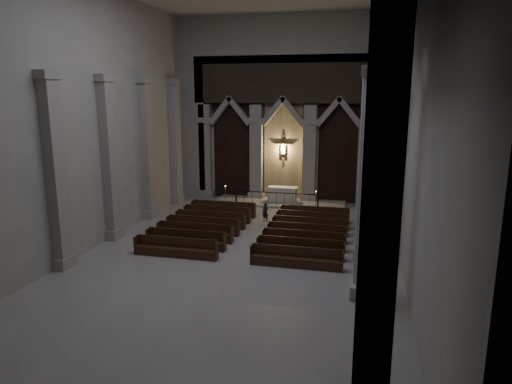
% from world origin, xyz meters
% --- Properties ---
extents(room, '(24.00, 24.10, 12.00)m').
position_xyz_m(room, '(0.00, 0.00, 7.60)').
color(room, gray).
rests_on(room, ground).
extents(sanctuary_wall, '(14.00, 0.77, 12.00)m').
position_xyz_m(sanctuary_wall, '(0.00, 11.54, 6.62)').
color(sanctuary_wall, '#9D9A92').
rests_on(sanctuary_wall, ground).
extents(right_arcade, '(1.00, 24.00, 12.00)m').
position_xyz_m(right_arcade, '(5.50, 1.33, 7.83)').
color(right_arcade, '#9D9A92').
rests_on(right_arcade, ground).
extents(left_pilasters, '(0.60, 13.00, 8.03)m').
position_xyz_m(left_pilasters, '(-6.75, 3.50, 3.91)').
color(left_pilasters, '#9D9A92').
rests_on(left_pilasters, ground).
extents(sanctuary_step, '(8.50, 2.60, 0.15)m').
position_xyz_m(sanctuary_step, '(0.00, 10.60, 0.07)').
color(sanctuary_step, '#9D9A92').
rests_on(sanctuary_step, ground).
extents(altar, '(1.92, 0.77, 0.98)m').
position_xyz_m(altar, '(0.18, 10.63, 0.64)').
color(altar, beige).
rests_on(altar, sanctuary_step).
extents(altar_rail, '(5.35, 0.09, 1.05)m').
position_xyz_m(altar_rail, '(-0.00, 9.38, 0.70)').
color(altar_rail, black).
rests_on(altar_rail, ground).
extents(candle_stand_left, '(0.22, 0.22, 1.29)m').
position_xyz_m(candle_stand_left, '(-3.36, 9.40, 0.35)').
color(candle_stand_left, '#A97634').
rests_on(candle_stand_left, ground).
extents(candle_stand_right, '(0.23, 0.23, 1.35)m').
position_xyz_m(candle_stand_right, '(2.54, 8.85, 0.37)').
color(candle_stand_right, '#A97634').
rests_on(candle_stand_right, ground).
extents(pews, '(9.29, 7.49, 0.87)m').
position_xyz_m(pews, '(0.00, 3.29, 0.28)').
color(pews, black).
rests_on(pews, ground).
extents(worshipper, '(0.46, 0.38, 1.09)m').
position_xyz_m(worshipper, '(-0.01, 6.22, 0.54)').
color(worshipper, black).
rests_on(worshipper, ground).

